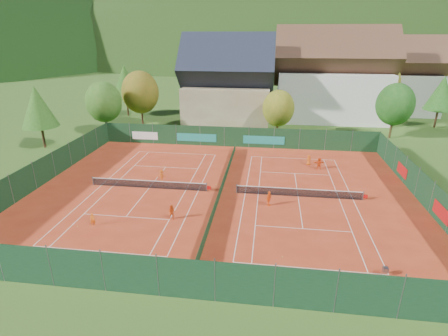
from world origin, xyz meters
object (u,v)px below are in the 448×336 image
at_px(player_left_near, 93,220).
at_px(player_right_near, 269,199).
at_px(chalet, 228,87).
at_px(player_left_far, 162,176).
at_px(player_left_mid, 172,212).
at_px(player_right_far_a, 309,160).
at_px(ball_hopper, 386,269).
at_px(hotel_block_a, 332,81).
at_px(hotel_block_b, 396,81).
at_px(player_right_far_b, 319,163).

distance_m(player_left_near, player_right_near, 16.28).
relative_size(chalet, player_left_far, 11.44).
xyz_separation_m(player_left_mid, player_right_far_a, (13.53, 15.87, -0.03)).
xyz_separation_m(ball_hopper, player_left_near, (-23.32, 3.73, 0.05)).
distance_m(chalet, player_left_mid, 36.78).
bearing_deg(hotel_block_a, hotel_block_b, 29.74).
relative_size(ball_hopper, player_left_near, 0.66).
distance_m(chalet, player_right_far_b, 26.51).
relative_size(player_left_near, player_left_mid, 0.84).
xyz_separation_m(hotel_block_b, player_right_far_b, (-18.96, -35.71, -5.87)).
height_order(ball_hopper, player_right_far_b, player_right_far_b).
bearing_deg(player_right_near, ball_hopper, -111.49).
bearing_deg(player_right_far_a, player_left_mid, 32.28).
bearing_deg(hotel_block_b, player_left_mid, -123.78).
bearing_deg(player_right_near, hotel_block_a, 12.24).
height_order(player_left_near, player_right_near, player_right_near).
xyz_separation_m(ball_hopper, player_left_far, (-20.28, 14.04, 0.15)).
distance_m(hotel_block_b, player_left_mid, 60.79).
bearing_deg(player_left_far, player_left_mid, 106.47).
distance_m(hotel_block_b, player_right_far_a, 40.31).
distance_m(player_left_far, player_right_near, 12.91).
height_order(hotel_block_a, player_right_far_b, hotel_block_a).
xyz_separation_m(player_left_near, player_right_far_b, (21.22, 16.61, 0.15)).
height_order(hotel_block_a, player_right_near, hotel_block_a).
bearing_deg(player_right_far_a, player_left_far, 6.70).
bearing_deg(player_right_far_a, hotel_block_a, -120.29).
bearing_deg(hotel_block_a, player_right_far_a, -103.02).
relative_size(hotel_block_b, player_left_mid, 12.01).
bearing_deg(hotel_block_a, player_right_far_b, -100.16).
xyz_separation_m(chalet, player_right_near, (7.99, -32.43, -5.85)).
bearing_deg(player_left_near, player_left_far, 45.73).
bearing_deg(hotel_block_b, player_right_near, -118.31).
distance_m(player_left_far, player_right_far_b, 19.24).
relative_size(hotel_block_b, ball_hopper, 21.60).
height_order(hotel_block_b, player_left_mid, hotel_block_b).
bearing_deg(player_left_near, player_right_far_a, 13.87).
relative_size(player_left_far, player_right_far_a, 1.03).
height_order(ball_hopper, player_right_near, player_right_near).
bearing_deg(player_right_far_b, hotel_block_b, -122.99).
xyz_separation_m(hotel_block_a, player_right_far_b, (-4.96, -27.71, -6.63)).
height_order(chalet, player_left_far, chalet).
distance_m(hotel_block_a, player_right_far_b, 28.92).
bearing_deg(chalet, hotel_block_b, 22.99).
bearing_deg(player_right_near, player_right_far_b, -1.20).
bearing_deg(player_left_far, chalet, -104.84).
bearing_deg(player_right_far_a, player_right_far_b, 114.63).
bearing_deg(player_left_mid, hotel_block_a, 60.12).
xyz_separation_m(chalet, player_right_far_b, (14.04, -21.71, -5.87)).
relative_size(chalet, hotel_block_a, 0.75).
relative_size(player_left_mid, player_right_far_a, 1.05).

